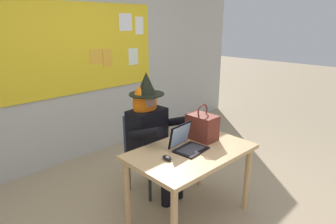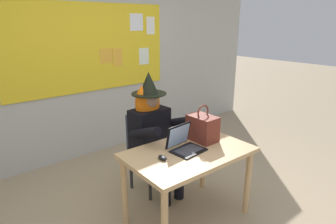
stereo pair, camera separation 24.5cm
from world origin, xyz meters
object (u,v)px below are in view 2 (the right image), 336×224
(chair_at_desk, at_px, (147,146))
(laptop, at_px, (185,144))
(computer_mouse, at_px, (162,158))
(handbag, at_px, (202,128))
(person_costumed, at_px, (153,127))
(desk_main, at_px, (188,160))

(chair_at_desk, bearing_deg, laptop, -8.65)
(laptop, xyz_separation_m, computer_mouse, (-0.29, -0.03, -0.04))
(chair_at_desk, xyz_separation_m, computer_mouse, (-0.34, -0.72, 0.24))
(chair_at_desk, relative_size, computer_mouse, 8.77)
(chair_at_desk, relative_size, handbag, 2.41)
(person_costumed, bearing_deg, handbag, 21.88)
(desk_main, height_order, chair_at_desk, chair_at_desk)
(desk_main, xyz_separation_m, laptop, (-0.01, 0.04, 0.15))
(chair_at_desk, distance_m, laptop, 0.75)
(desk_main, height_order, handbag, handbag)
(person_costumed, bearing_deg, desk_main, -7.06)
(handbag, bearing_deg, person_costumed, 114.50)
(laptop, bearing_deg, handbag, 5.86)
(chair_at_desk, bearing_deg, computer_mouse, -29.75)
(person_costumed, bearing_deg, computer_mouse, -32.98)
(chair_at_desk, distance_m, person_costumed, 0.30)
(person_costumed, xyz_separation_m, handbag, (0.24, -0.52, 0.08))
(chair_at_desk, relative_size, person_costumed, 0.65)
(desk_main, relative_size, computer_mouse, 11.54)
(chair_at_desk, bearing_deg, desk_main, -7.42)
(laptop, bearing_deg, computer_mouse, -179.73)
(laptop, distance_m, computer_mouse, 0.29)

